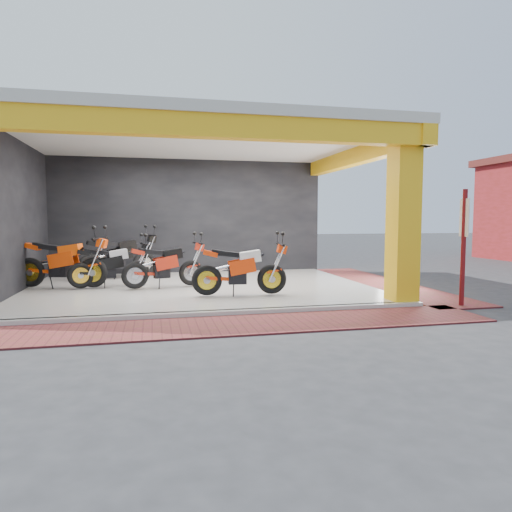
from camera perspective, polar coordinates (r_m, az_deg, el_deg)
The scene contains 17 objects.
ground at distance 9.15m, azimuth -5.73°, elevation -6.19°, with size 80.00×80.00×0.00m, color #2D2D30.
showroom_floor at distance 11.10m, azimuth -7.00°, elevation -4.02°, with size 8.00×6.00×0.10m, color silver.
showroom_ceiling at distance 11.14m, azimuth -7.19°, elevation 14.35°, with size 8.40×6.40×0.20m, color beige.
back_wall at distance 14.07m, azimuth -8.34°, elevation 4.74°, with size 8.20×0.20×3.50m, color black.
left_wall at distance 11.33m, azimuth -28.25°, elevation 4.26°, with size 0.20×6.20×3.50m, color black.
corner_column at distance 9.50m, azimuth 17.93°, elevation 4.62°, with size 0.50×0.50×3.50m, color #F0B114.
header_beam_front at distance 8.15m, azimuth -5.03°, elevation 15.82°, with size 8.40×0.30×0.40m, color #F0B114.
header_beam_right at distance 12.15m, azimuth 12.40°, elevation 12.03°, with size 0.30×6.40×0.40m, color #F0B114.
floor_kerb at distance 8.15m, azimuth -4.85°, elevation -7.17°, with size 8.00×0.20×0.10m, color silver.
paver_front at distance 7.41m, azimuth -4.01°, elevation -8.66°, with size 9.00×1.40×0.03m, color maroon.
paver_right at distance 12.53m, azimuth 15.45°, elevation -3.32°, with size 1.40×7.00×0.03m, color maroon.
signpost at distance 9.74m, azimuth 24.51°, elevation 1.51°, with size 0.09×0.32×2.29m.
moto_hero at distance 9.69m, azimuth 1.99°, elevation -1.09°, with size 2.12×0.79×1.30m, color #F43A0A, non-canonical shape.
moto_row_a at distance 11.39m, azimuth -14.62°, elevation -0.58°, with size 1.99×0.74×1.22m, color black, non-canonical shape.
moto_row_b at distance 11.02m, azimuth -8.10°, elevation -0.56°, with size 2.04×0.76×1.25m, color #AF2412, non-canonical shape.
moto_row_c at distance 11.21m, azimuth -19.77°, elevation -0.29°, with size 2.30×0.85×1.41m, color #EA4109, non-canonical shape.
moto_row_d at distance 13.15m, azimuth -13.80°, elevation 0.51°, with size 2.28×0.85×1.39m, color black, non-canonical shape.
Camera 1 is at (-1.09, -8.92, 1.72)m, focal length 32.00 mm.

